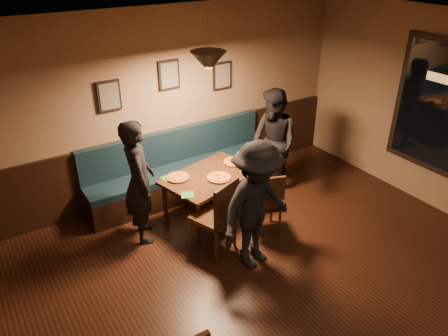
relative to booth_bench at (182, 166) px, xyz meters
name	(u,v)px	position (x,y,z in m)	size (l,w,h in m)	color
floor	(330,331)	(0.00, -3.20, -0.50)	(7.00, 7.00, 0.00)	black
ceiling	(375,58)	(0.00, -3.20, 2.30)	(7.00, 7.00, 0.00)	silver
wall_back	(170,104)	(0.00, 0.30, 0.90)	(6.00, 6.00, 0.00)	#8C704F
wainscot	(174,159)	(0.00, 0.27, 0.00)	(5.88, 0.06, 1.00)	black
booth_bench	(182,166)	(0.00, 0.00, 0.00)	(3.00, 0.60, 1.00)	#0F232D
picture_left	(109,96)	(-0.90, 0.27, 1.20)	(0.32, 0.04, 0.42)	black
picture_center	(169,75)	(0.00, 0.27, 1.35)	(0.32, 0.04, 0.42)	black
picture_right	(222,76)	(0.90, 0.27, 1.20)	(0.32, 0.04, 0.42)	black
pendant_lamp	(208,62)	(0.05, -0.76, 1.75)	(0.44, 0.44, 0.25)	black
dining_table	(211,196)	(0.05, -0.76, -0.16)	(1.28, 0.82, 0.68)	black
chair_near_left	(213,215)	(-0.30, -1.41, 0.02)	(0.46, 0.46, 1.03)	#331F0E
chair_near_right	(264,202)	(0.47, -1.44, -0.03)	(0.41, 0.41, 0.94)	black
diner_left	(139,182)	(-0.95, -0.67, 0.34)	(0.61, 0.40, 1.68)	black
diner_right	(273,143)	(1.23, -0.65, 0.33)	(0.81, 0.63, 1.66)	black
diner_front	(257,206)	(-0.01, -1.90, 0.32)	(1.05, 0.61, 1.63)	black
pizza_a	(178,177)	(-0.37, -0.61, 0.20)	(0.31, 0.31, 0.04)	orange
pizza_b	(219,178)	(0.09, -0.92, 0.20)	(0.33, 0.33, 0.04)	#CD6B26
pizza_c	(234,162)	(0.53, -0.64, 0.20)	(0.31, 0.31, 0.04)	gold
soda_glass	(255,167)	(0.62, -1.02, 0.26)	(0.07, 0.07, 0.16)	black
tabasco_bottle	(242,163)	(0.55, -0.81, 0.25)	(0.03, 0.03, 0.13)	maroon
napkin_a	(168,178)	(-0.49, -0.53, 0.19)	(0.17, 0.17, 0.01)	#1C6C29
napkin_b	(188,195)	(-0.47, -1.06, 0.19)	(0.16, 0.16, 0.01)	#217C34
cutlery_set	(221,189)	(-0.03, -1.15, 0.19)	(0.02, 0.20, 0.00)	silver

